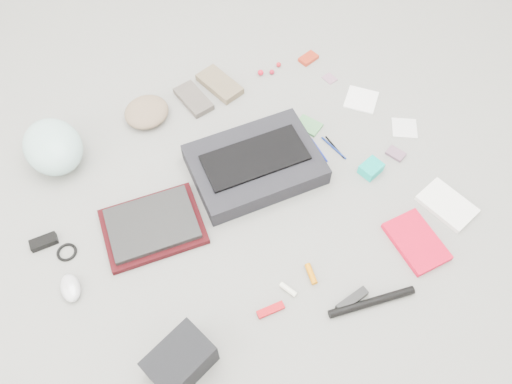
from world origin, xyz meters
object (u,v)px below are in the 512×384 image
laptop (152,224)px  camera_bag (180,361)px  messenger_bag (255,164)px  bike_helmet (53,147)px  book_red (416,242)px  accordion_wallet (371,168)px

laptop → camera_bag: bearing=-94.2°
laptop → messenger_bag: bearing=14.1°
bike_helmet → camera_bag: bearing=-90.2°
laptop → camera_bag: size_ratio=1.60×
messenger_bag → bike_helmet: 0.82m
bike_helmet → book_red: (0.99, -1.09, -0.07)m
bike_helmet → book_red: 1.48m
accordion_wallet → laptop: bearing=154.0°
camera_bag → accordion_wallet: camera_bag is taller
camera_bag → accordion_wallet: (1.02, 0.28, -0.04)m
camera_bag → accordion_wallet: bearing=1.5°
laptop → accordion_wallet: laptop is taller
laptop → book_red: (0.81, -0.58, -0.02)m
messenger_bag → bike_helmet: bike_helmet is taller
bike_helmet → camera_bag: size_ratio=1.40×
bike_helmet → camera_bag: (0.04, -1.02, -0.02)m
book_red → accordion_wallet: accordion_wallet is taller
bike_helmet → accordion_wallet: bearing=-37.6°
laptop → bike_helmet: bearing=121.9°
messenger_bag → laptop: size_ratio=1.56×
accordion_wallet → camera_bag: bearing=-175.5°
laptop → camera_bag: (-0.15, -0.51, 0.03)m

